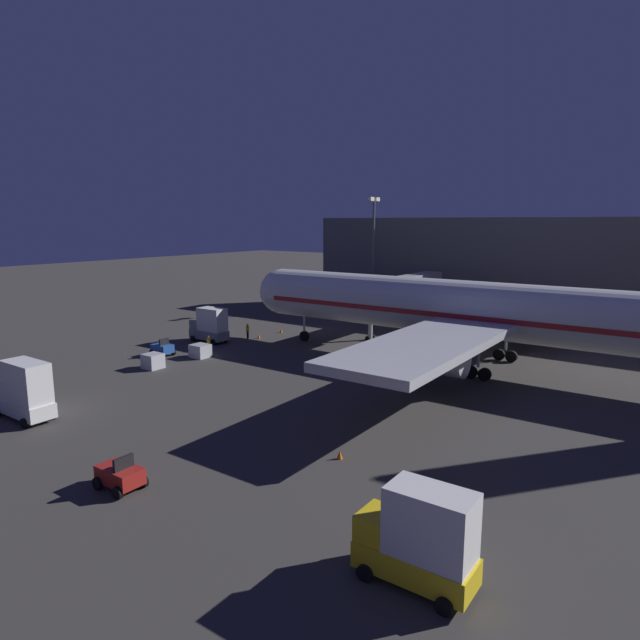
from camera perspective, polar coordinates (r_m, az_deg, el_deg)
The scene contains 17 objects.
ground_plane at distance 61.02m, azimuth 7.75°, elevation -3.59°, with size 320.00×320.00×0.00m, color #383533.
airliner_at_gate at distance 55.51m, azimuth 18.92°, elevation 0.63°, with size 49.07×62.71×20.00m.
jet_bridge at distance 72.84m, azimuth 7.88°, elevation 3.34°, with size 21.50×3.40×7.40m.
terminal_wall at distance 85.54m, azimuth 24.20°, elevation 4.69°, with size 6.00×80.00×15.10m, color #4C4F54.
apron_floodlight_mast at distance 90.11m, azimuth 5.59°, elevation 7.72°, with size 2.90×0.50×18.33m.
pushback_tug at distance 62.27m, azimuth -16.11°, elevation -2.89°, with size 1.86×2.28×1.95m.
baggage_tug_spare at distance 33.01m, azimuth -20.12°, elevation -14.94°, with size 1.86×2.60×1.95m.
cargo_truck_aft at distance 23.76m, azimuth 10.37°, elevation -21.41°, with size 2.36×4.89×4.23m.
catering_truck at distance 46.20m, azimuth -28.47°, elevation -6.48°, with size 2.36×5.63×4.44m.
ops_van at distance 67.75m, azimuth -11.42°, elevation -0.53°, with size 2.36×4.99×4.21m.
baggage_container_mid_row at distance 57.22m, azimuth -17.04°, elevation -4.12°, with size 1.69×1.74×1.49m, color #B7BABF.
baggage_container_spare at distance 60.56m, azimuth -12.38°, elevation -3.16°, with size 1.73×1.87×1.41m, color #B7BABF.
ground_crew_near_nose_gear at distance 68.97m, azimuth -7.56°, elevation -1.09°, with size 0.40×0.40×1.90m.
ground_crew_marshaller_fwd at distance 63.34m, azimuth -11.55°, elevation -2.31°, with size 0.40×0.40×1.74m.
traffic_cone_nose_port at distance 72.46m, azimuth -4.08°, elevation -1.10°, with size 0.36×0.36×0.55m, color orange.
traffic_cone_nose_starboard at distance 69.18m, azimuth -6.39°, elevation -1.68°, with size 0.36×0.36×0.55m, color orange.
traffic_cone_wingtip_svc_side at distance 34.81m, azimuth 2.06°, elevation -13.86°, with size 0.36×0.36×0.55m, color orange.
Camera 1 is at (52.67, 27.20, 14.48)m, focal length 30.68 mm.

